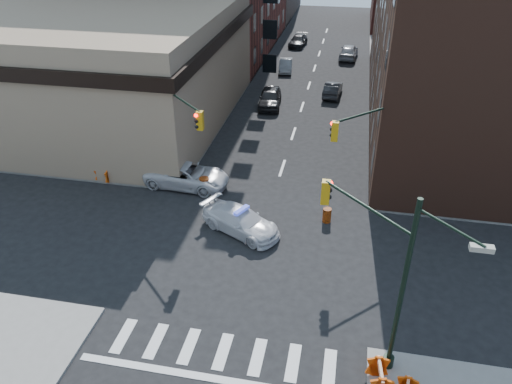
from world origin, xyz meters
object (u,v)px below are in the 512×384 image
at_px(pedestrian_a, 177,169).
at_px(pickup, 187,175).
at_px(parked_car_wfar, 286,65).
at_px(barricade_nw_a, 159,166).
at_px(police_car, 241,221).
at_px(parked_car_enear, 333,89).
at_px(parked_car_wnear, 270,98).
at_px(barrel_road, 327,215).
at_px(pedestrian_b, 87,163).
at_px(barrel_bank, 204,186).

bearing_deg(pedestrian_a, pickup, 17.42).
bearing_deg(pickup, pedestrian_a, 92.01).
distance_m(parked_car_wfar, barricade_nw_a, 25.26).
distance_m(police_car, barricade_nw_a, 9.00).
xyz_separation_m(police_car, parked_car_enear, (3.69, 23.49, -0.03)).
height_order(parked_car_wnear, barricade_nw_a, parked_car_wnear).
distance_m(parked_car_wfar, barrel_road, 29.16).
bearing_deg(pedestrian_b, parked_car_wnear, 37.25).
relative_size(pickup, barrel_road, 6.22).
bearing_deg(parked_car_wnear, pedestrian_b, -127.09).
height_order(parked_car_wfar, barrel_bank, parked_car_wfar).
bearing_deg(parked_car_wfar, parked_car_enear, -57.26).
xyz_separation_m(parked_car_enear, pedestrian_b, (-15.14, -19.43, 0.48)).
height_order(pickup, pedestrian_b, pedestrian_b).
distance_m(pedestrian_b, barrel_road, 16.37).
xyz_separation_m(police_car, parked_car_wfar, (-1.82, 30.34, -0.06)).
xyz_separation_m(parked_car_wnear, pedestrian_b, (-9.74, -15.66, 0.35)).
distance_m(police_car, pedestrian_b, 12.16).
height_order(parked_car_wnear, parked_car_wfar, parked_car_wnear).
relative_size(police_car, barrel_road, 5.46).
relative_size(parked_car_wnear, barrel_bank, 4.22).
bearing_deg(pedestrian_b, parked_car_enear, 31.20).
xyz_separation_m(pickup, pedestrian_a, (-0.70, 0.02, 0.36)).
distance_m(parked_car_wnear, parked_car_wfar, 10.63).
relative_size(police_car, barrel_bank, 4.34).
xyz_separation_m(parked_car_wnear, pedestrian_a, (-3.59, -15.29, 0.32)).
relative_size(parked_car_enear, pedestrian_a, 2.09).
height_order(pickup, parked_car_wnear, parked_car_wnear).
relative_size(parked_car_wfar, parked_car_enear, 0.96).
height_order(parked_car_enear, pedestrian_a, pedestrian_a).
height_order(pedestrian_b, barricade_nw_a, pedestrian_b).
bearing_deg(barrel_road, barricade_nw_a, 162.59).
bearing_deg(parked_car_wfar, pedestrian_b, -116.20).
distance_m(parked_car_wfar, parked_car_enear, 8.80).
xyz_separation_m(police_car, barrel_road, (4.76, 1.94, -0.26)).
bearing_deg(parked_car_enear, pedestrian_b, 56.47).
bearing_deg(parked_car_wfar, barrel_road, -83.03).
bearing_deg(parked_car_wnear, pedestrian_a, -108.44).
bearing_deg(pedestrian_a, barrel_road, 5.35).
bearing_deg(parked_car_enear, police_car, 85.48).
distance_m(pedestrian_a, barrel_bank, 2.30).
xyz_separation_m(pickup, barricade_nw_a, (-2.41, 1.23, -0.21)).
distance_m(police_car, parked_car_wnear, 19.79).
xyz_separation_m(parked_car_enear, barrel_bank, (-6.90, -19.83, -0.11)).
bearing_deg(pedestrian_b, pedestrian_a, -17.48).
bearing_deg(parked_car_wfar, police_car, -92.64).
relative_size(pedestrian_a, barrel_road, 2.19).
relative_size(parked_car_wnear, barricade_nw_a, 4.37).
height_order(pickup, barricade_nw_a, pickup).
bearing_deg(parked_car_wnear, barricade_nw_a, -115.84).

